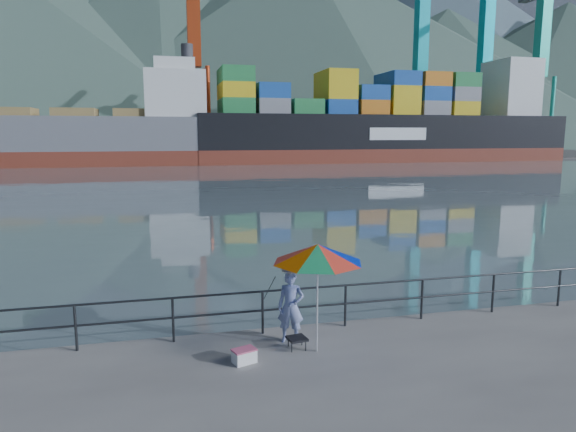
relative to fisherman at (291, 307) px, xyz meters
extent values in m
cube|color=slate|center=(-1.51, 128.90, -0.80)|extent=(500.00, 280.00, 0.00)
cube|color=#514F4C|center=(8.49, 91.90, -0.80)|extent=(200.00, 40.00, 0.40)
cylinder|color=#2D3033|center=(-1.51, 0.60, 0.20)|extent=(22.00, 0.05, 0.05)
cylinder|color=#2D3033|center=(-1.51, 0.60, -0.25)|extent=(22.00, 0.05, 0.05)
cube|color=#2D3033|center=(-1.51, 0.60, -0.30)|extent=(22.00, 0.06, 1.00)
cone|color=#385147|center=(-1.51, 203.90, 33.20)|extent=(282.88, 282.88, 68.00)
cone|color=#385147|center=(58.49, 208.90, 39.20)|extent=(332.80, 332.80, 80.00)
cone|color=#385147|center=(128.49, 213.90, 30.20)|extent=(257.92, 257.92, 62.00)
cone|color=#385147|center=(198.49, 218.90, 34.20)|extent=(291.20, 291.20, 70.00)
cube|color=orange|center=(8.49, 90.90, 0.50)|extent=(6.00, 2.40, 2.60)
cube|color=yellow|center=(14.99, 90.90, 0.50)|extent=(6.00, 2.40, 2.60)
cube|color=red|center=(21.49, 90.90, 0.50)|extent=(6.00, 2.40, 2.60)
cube|color=#267F3F|center=(27.99, 90.90, 1.80)|extent=(6.00, 2.40, 5.20)
cube|color=yellow|center=(34.49, 90.90, 3.10)|extent=(6.00, 2.40, 7.80)
cube|color=#194CA5|center=(40.99, 90.90, 3.10)|extent=(6.00, 2.40, 7.80)
cube|color=red|center=(47.49, 90.90, 0.50)|extent=(6.00, 2.40, 2.60)
cube|color=orange|center=(53.99, 90.90, 0.50)|extent=(6.00, 2.40, 2.60)
cube|color=#267F3F|center=(60.49, 90.90, 0.50)|extent=(6.00, 2.40, 2.60)
cube|color=orange|center=(8.49, 93.90, 0.50)|extent=(6.00, 2.40, 2.60)
cube|color=#194CA5|center=(14.99, 93.90, 3.10)|extent=(6.00, 2.40, 7.80)
cube|color=yellow|center=(21.49, 93.90, 0.50)|extent=(6.00, 2.40, 2.60)
cube|color=#194CA5|center=(27.99, 93.90, 1.80)|extent=(6.00, 2.40, 5.20)
cube|color=orange|center=(34.49, 93.90, 0.50)|extent=(6.00, 2.40, 2.60)
cube|color=yellow|center=(40.99, 93.90, 3.10)|extent=(6.00, 2.40, 7.80)
cube|color=yellow|center=(47.49, 93.90, 0.50)|extent=(6.00, 2.40, 2.60)
cube|color=#267F3F|center=(53.99, 93.90, 0.50)|extent=(6.00, 2.40, 2.60)
cube|color=orange|center=(60.49, 93.90, 3.10)|extent=(6.00, 2.40, 7.80)
imported|color=navy|center=(0.00, 0.00, 0.00)|extent=(0.68, 0.57, 1.59)
cylinder|color=white|center=(0.41, -0.64, 0.26)|extent=(0.04, 0.04, 2.12)
cone|color=#1C9858|center=(0.41, -0.64, 1.32)|extent=(2.00, 2.00, 0.39)
cube|color=black|center=(0.03, -0.41, -0.57)|extent=(0.44, 0.44, 0.05)
cube|color=#2D3033|center=(0.03, -0.41, -0.69)|extent=(0.32, 0.32, 0.20)
cube|color=white|center=(-1.16, -0.81, -0.67)|extent=(0.51, 0.42, 0.26)
cylinder|color=black|center=(-0.32, 0.91, -0.80)|extent=(0.02, 1.66, 1.17)
cube|color=maroon|center=(-15.38, 72.04, -0.05)|extent=(47.05, 8.14, 2.50)
cube|color=slate|center=(-15.38, 72.04, 3.70)|extent=(47.05, 8.14, 5.00)
cube|color=silver|center=(-0.33, 72.04, 9.70)|extent=(9.00, 6.84, 7.00)
cube|color=maroon|center=(35.12, 73.30, -0.05)|extent=(64.82, 10.80, 2.50)
cube|color=black|center=(35.12, 73.30, 4.00)|extent=(64.82, 10.80, 5.60)
cube|color=silver|center=(59.75, 73.30, 11.80)|extent=(7.00, 8.64, 10.00)
camera|label=1|loc=(-2.61, -10.43, 3.74)|focal=32.00mm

